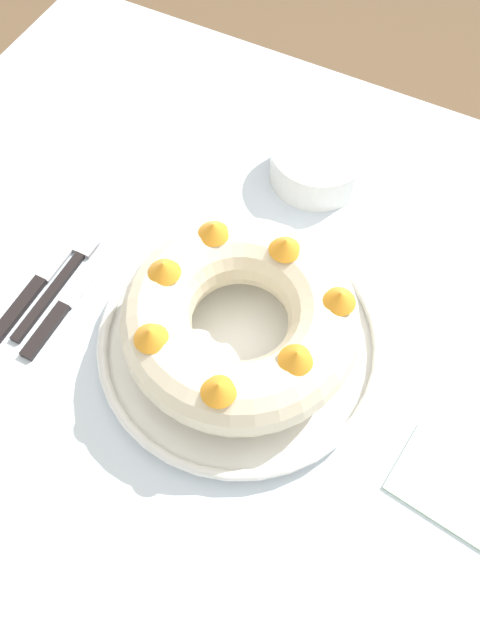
{
  "coord_description": "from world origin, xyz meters",
  "views": [
    {
      "loc": [
        0.13,
        -0.26,
        1.43
      ],
      "look_at": [
        -0.02,
        0.03,
        0.84
      ],
      "focal_mm": 35.0,
      "sensor_mm": 36.0,
      "label": 1
    }
  ],
  "objects_px": {
    "cake_knife": "(63,307)",
    "napkin": "(453,487)",
    "serving_dish": "(240,341)",
    "side_bowl": "(318,163)",
    "bundt_cake": "(240,319)",
    "serving_knife": "(40,281)",
    "fork": "(69,270)"
  },
  "relations": [
    {
      "from": "fork",
      "to": "cake_knife",
      "type": "distance_m",
      "value": 0.05
    },
    {
      "from": "cake_knife",
      "to": "napkin",
      "type": "height_order",
      "value": "cake_knife"
    },
    {
      "from": "serving_dish",
      "to": "side_bowl",
      "type": "height_order",
      "value": "side_bowl"
    },
    {
      "from": "bundt_cake",
      "to": "fork",
      "type": "height_order",
      "value": "bundt_cake"
    },
    {
      "from": "bundt_cake",
      "to": "fork",
      "type": "relative_size",
      "value": 1.36
    },
    {
      "from": "side_bowl",
      "to": "napkin",
      "type": "distance_m",
      "value": 0.44
    },
    {
      "from": "napkin",
      "to": "cake_knife",
      "type": "bearing_deg",
      "value": -179.34
    },
    {
      "from": "cake_knife",
      "to": "serving_knife",
      "type": "bearing_deg",
      "value": 155.18
    },
    {
      "from": "bundt_cake",
      "to": "cake_knife",
      "type": "relative_size",
      "value": 1.47
    },
    {
      "from": "serving_dish",
      "to": "napkin",
      "type": "height_order",
      "value": "serving_dish"
    },
    {
      "from": "serving_dish",
      "to": "fork",
      "type": "relative_size",
      "value": 1.7
    },
    {
      "from": "napkin",
      "to": "side_bowl",
      "type": "bearing_deg",
      "value": 132.5
    },
    {
      "from": "bundt_cake",
      "to": "serving_dish",
      "type": "bearing_deg",
      "value": 69.61
    },
    {
      "from": "fork",
      "to": "serving_knife",
      "type": "relative_size",
      "value": 0.91
    },
    {
      "from": "serving_dish",
      "to": "bundt_cake",
      "type": "xyz_separation_m",
      "value": [
        -0.0,
        -0.0,
        0.05
      ]
    },
    {
      "from": "serving_dish",
      "to": "napkin",
      "type": "bearing_deg",
      "value": -9.49
    },
    {
      "from": "bundt_cake",
      "to": "cake_knife",
      "type": "height_order",
      "value": "bundt_cake"
    },
    {
      "from": "serving_knife",
      "to": "cake_knife",
      "type": "distance_m",
      "value": 0.05
    },
    {
      "from": "fork",
      "to": "serving_knife",
      "type": "height_order",
      "value": "serving_knife"
    },
    {
      "from": "serving_knife",
      "to": "cake_knife",
      "type": "relative_size",
      "value": 1.19
    },
    {
      "from": "serving_knife",
      "to": "napkin",
      "type": "xyz_separation_m",
      "value": [
        0.53,
        -0.01,
        -0.0
      ]
    },
    {
      "from": "serving_dish",
      "to": "napkin",
      "type": "xyz_separation_m",
      "value": [
        0.27,
        -0.05,
        -0.01
      ]
    },
    {
      "from": "side_bowl",
      "to": "serving_knife",
      "type": "bearing_deg",
      "value": -126.63
    },
    {
      "from": "bundt_cake",
      "to": "serving_knife",
      "type": "xyz_separation_m",
      "value": [
        -0.26,
        -0.03,
        -0.06
      ]
    },
    {
      "from": "serving_dish",
      "to": "side_bowl",
      "type": "xyz_separation_m",
      "value": [
        -0.03,
        0.28,
        0.01
      ]
    },
    {
      "from": "side_bowl",
      "to": "serving_dish",
      "type": "bearing_deg",
      "value": -84.66
    },
    {
      "from": "cake_knife",
      "to": "bundt_cake",
      "type": "bearing_deg",
      "value": 8.63
    },
    {
      "from": "fork",
      "to": "serving_dish",
      "type": "bearing_deg",
      "value": -0.3
    },
    {
      "from": "bundt_cake",
      "to": "napkin",
      "type": "distance_m",
      "value": 0.28
    },
    {
      "from": "bundt_cake",
      "to": "napkin",
      "type": "relative_size",
      "value": 2.14
    },
    {
      "from": "bundt_cake",
      "to": "side_bowl",
      "type": "bearing_deg",
      "value": 95.33
    },
    {
      "from": "fork",
      "to": "side_bowl",
      "type": "xyz_separation_m",
      "value": [
        0.21,
        0.29,
        0.02
      ]
    }
  ]
}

